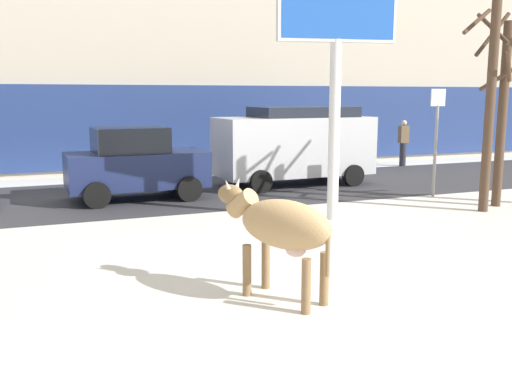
% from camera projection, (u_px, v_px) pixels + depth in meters
% --- Properties ---
extents(ground_plane, '(120.00, 120.00, 0.00)m').
position_uv_depth(ground_plane, '(340.00, 295.00, 7.64)').
color(ground_plane, silver).
extents(road_strip, '(60.00, 5.60, 0.01)m').
position_uv_depth(road_strip, '(182.00, 193.00, 15.57)').
color(road_strip, '#333338').
rests_on(road_strip, ground).
extents(cow_tan, '(1.24, 1.87, 1.54)m').
position_uv_depth(cow_tan, '(281.00, 226.00, 7.33)').
color(cow_tan, tan).
rests_on(cow_tan, ground).
extents(billboard, '(2.52, 0.65, 5.56)m').
position_uv_depth(billboard, '(337.00, 13.00, 11.57)').
color(billboard, silver).
rests_on(billboard, ground).
extents(car_navy_hatchback, '(3.54, 2.00, 1.86)m').
position_uv_depth(car_navy_hatchback, '(135.00, 164.00, 14.51)').
color(car_navy_hatchback, '#19234C').
rests_on(car_navy_hatchback, ground).
extents(car_silver_van, '(4.65, 2.22, 2.32)m').
position_uv_depth(car_silver_van, '(295.00, 143.00, 16.84)').
color(car_silver_van, '#B7BABF').
rests_on(car_silver_van, ground).
extents(pedestrian_near_billboard, '(0.36, 0.24, 1.73)m').
position_uv_depth(pedestrian_near_billboard, '(288.00, 147.00, 19.65)').
color(pedestrian_near_billboard, '#282833').
rests_on(pedestrian_near_billboard, ground).
extents(pedestrian_by_cars, '(0.36, 0.24, 1.73)m').
position_uv_depth(pedestrian_by_cars, '(403.00, 143.00, 21.38)').
color(pedestrian_by_cars, '#282833').
rests_on(pedestrian_by_cars, ground).
extents(bare_tree_right_lot, '(1.14, 1.14, 4.63)m').
position_uv_depth(bare_tree_right_lot, '(502.00, 103.00, 13.36)').
color(bare_tree_right_lot, '#4C3828').
rests_on(bare_tree_right_lot, ground).
extents(bare_tree_far_back, '(1.46, 1.36, 4.97)m').
position_uv_depth(bare_tree_far_back, '(491.00, 97.00, 12.74)').
color(bare_tree_far_back, '#4C3828').
rests_on(bare_tree_far_back, ground).
extents(street_sign, '(0.44, 0.08, 2.82)m').
position_uv_depth(street_sign, '(436.00, 134.00, 14.78)').
color(street_sign, gray).
rests_on(street_sign, ground).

